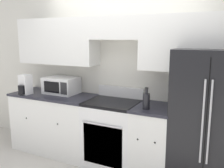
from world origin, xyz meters
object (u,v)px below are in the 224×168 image
Objects in this scene: oven_range at (112,133)px; refrigerator at (209,120)px; microwave at (61,85)px; bottle at (146,100)px.

refrigerator is (1.28, 0.04, 0.38)m from oven_range.
microwave is 1.52m from bottle.
bottle reaches higher than oven_range.
refrigerator reaches higher than microwave.
oven_range is at bearing 165.53° from bottle.
microwave is (-0.96, 0.10, 0.60)m from oven_range.
microwave is at bearing 178.32° from refrigerator.
bottle reaches higher than microwave.
refrigerator is at bearing -1.68° from microwave.
bottle is (1.50, -0.24, -0.02)m from microwave.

